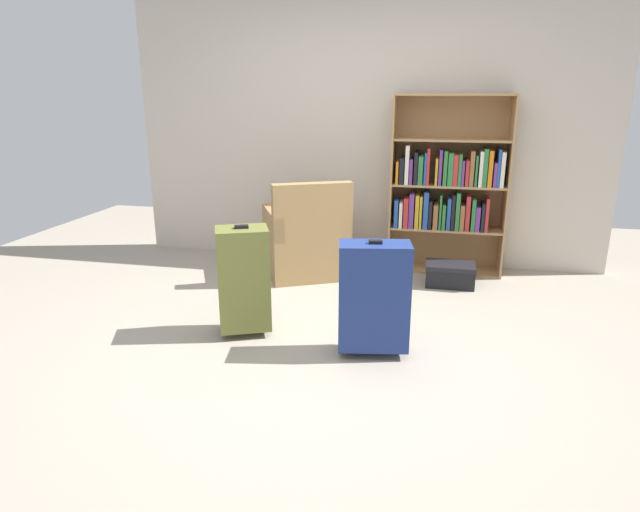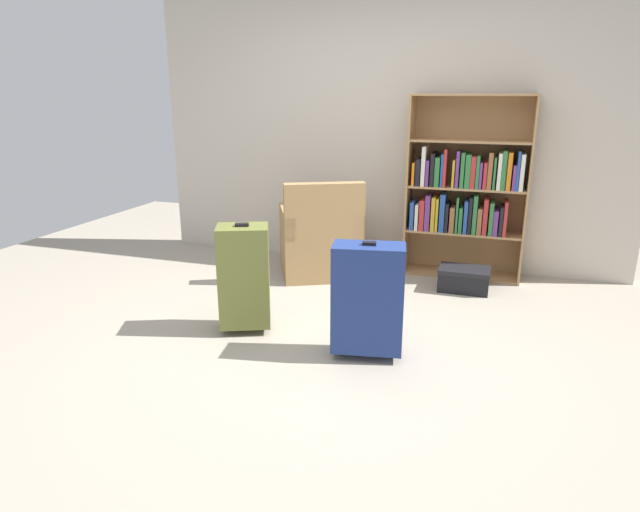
{
  "view_description": "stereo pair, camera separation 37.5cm",
  "coord_description": "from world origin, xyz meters",
  "px_view_note": "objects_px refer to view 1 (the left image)",
  "views": [
    {
      "loc": [
        0.69,
        -3.22,
        1.64
      ],
      "look_at": [
        -0.06,
        0.29,
        0.55
      ],
      "focal_mm": 30.34,
      "sensor_mm": 36.0,
      "label": 1
    },
    {
      "loc": [
        1.05,
        -3.13,
        1.64
      ],
      "look_at": [
        -0.06,
        0.29,
        0.55
      ],
      "focal_mm": 30.34,
      "sensor_mm": 36.0,
      "label": 2
    }
  ],
  "objects_px": {
    "storage_box": "(450,274)",
    "suitcase_olive": "(244,279)",
    "mug": "(358,269)",
    "armchair": "(306,242)",
    "bookshelf": "(447,187)",
    "suitcase_navy_blue": "(374,296)"
  },
  "relations": [
    {
      "from": "storage_box",
      "to": "suitcase_olive",
      "type": "relative_size",
      "value": 0.54
    },
    {
      "from": "mug",
      "to": "suitcase_olive",
      "type": "xyz_separation_m",
      "value": [
        -0.6,
        -1.46,
        0.36
      ]
    },
    {
      "from": "storage_box",
      "to": "armchair",
      "type": "bearing_deg",
      "value": 178.58
    },
    {
      "from": "bookshelf",
      "to": "suitcase_olive",
      "type": "relative_size",
      "value": 2.07
    },
    {
      "from": "armchair",
      "to": "suitcase_olive",
      "type": "bearing_deg",
      "value": -95.0
    },
    {
      "from": "armchair",
      "to": "mug",
      "type": "bearing_deg",
      "value": 11.88
    },
    {
      "from": "armchair",
      "to": "bookshelf",
      "type": "bearing_deg",
      "value": 17.58
    },
    {
      "from": "mug",
      "to": "storage_box",
      "type": "xyz_separation_m",
      "value": [
        0.83,
        -0.13,
        0.06
      ]
    },
    {
      "from": "bookshelf",
      "to": "suitcase_navy_blue",
      "type": "relative_size",
      "value": 2.13
    },
    {
      "from": "bookshelf",
      "to": "suitcase_olive",
      "type": "bearing_deg",
      "value": -127.89
    },
    {
      "from": "bookshelf",
      "to": "storage_box",
      "type": "height_order",
      "value": "bookshelf"
    },
    {
      "from": "suitcase_navy_blue",
      "to": "armchair",
      "type": "bearing_deg",
      "value": 118.33
    },
    {
      "from": "suitcase_navy_blue",
      "to": "mug",
      "type": "bearing_deg",
      "value": 101.45
    },
    {
      "from": "storage_box",
      "to": "suitcase_navy_blue",
      "type": "bearing_deg",
      "value": -109.59
    },
    {
      "from": "bookshelf",
      "to": "storage_box",
      "type": "xyz_separation_m",
      "value": [
        0.06,
        -0.43,
        -0.7
      ]
    },
    {
      "from": "storage_box",
      "to": "suitcase_navy_blue",
      "type": "relative_size",
      "value": 0.56
    },
    {
      "from": "suitcase_navy_blue",
      "to": "storage_box",
      "type": "bearing_deg",
      "value": 70.41
    },
    {
      "from": "bookshelf",
      "to": "suitcase_olive",
      "type": "xyz_separation_m",
      "value": [
        -1.36,
        -1.75,
        -0.39
      ]
    },
    {
      "from": "bookshelf",
      "to": "storage_box",
      "type": "distance_m",
      "value": 0.82
    },
    {
      "from": "armchair",
      "to": "suitcase_olive",
      "type": "height_order",
      "value": "armchair"
    },
    {
      "from": "mug",
      "to": "suitcase_navy_blue",
      "type": "relative_size",
      "value": 0.16
    },
    {
      "from": "storage_box",
      "to": "suitcase_olive",
      "type": "height_order",
      "value": "suitcase_olive"
    }
  ]
}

